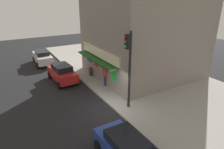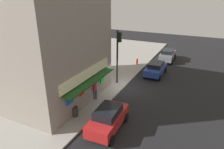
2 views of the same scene
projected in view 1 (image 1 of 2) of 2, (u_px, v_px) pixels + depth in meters
ground_plane at (111, 107)px, 14.92m from camera, size 62.12×62.12×0.00m
sidewalk at (167, 90)px, 17.58m from camera, size 41.41×11.45×0.12m
corner_building at (144, 30)px, 19.80m from camera, size 9.16×10.75×8.97m
traffic_light at (129, 61)px, 13.41m from camera, size 0.32×0.58×5.56m
trash_can at (92, 71)px, 20.54m from camera, size 0.51×0.51×0.77m
pedestrian at (105, 76)px, 17.87m from camera, size 0.52×0.41×1.80m
parked_car_blue at (127, 149)px, 9.70m from camera, size 4.02×1.99×1.52m
parked_car_white at (42, 57)px, 24.19m from camera, size 4.22×2.00×1.64m
parked_car_red at (62, 73)px, 19.17m from camera, size 4.06×2.12×1.68m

